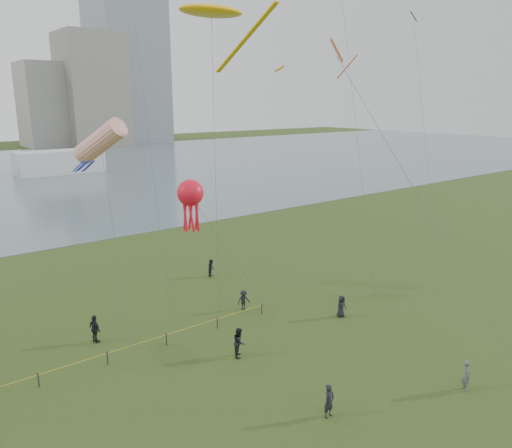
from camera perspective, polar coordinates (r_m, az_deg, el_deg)
ground_plane at (r=28.42m, az=13.27°, el=-19.90°), size 400.00×400.00×0.00m
building_mid at (r=187.91m, az=-18.21°, el=14.35°), size 20.00×20.00×38.00m
building_low at (r=189.29m, az=-22.79°, el=12.44°), size 16.00×18.00×28.00m
pavilion_right at (r=117.77m, az=-21.52°, el=6.61°), size 18.00×7.00×5.00m
kite_flyer at (r=31.04m, az=22.91°, el=-15.65°), size 0.77×0.76×1.79m
spectator_a at (r=32.09m, az=-1.91°, el=-13.34°), size 1.15×1.16×1.89m
spectator_b at (r=38.56m, az=-1.43°, el=-8.71°), size 1.11×0.75×1.59m
spectator_c at (r=35.31m, az=-17.93°, el=-11.36°), size 0.70×1.20×1.92m
spectator_d at (r=37.96m, az=9.73°, el=-9.24°), size 0.83×0.56×1.66m
spectator_f at (r=27.00m, az=8.35°, el=-19.38°), size 0.70×0.50×1.78m
spectator_g at (r=45.77m, az=-5.11°, el=-5.02°), size 0.99×0.97×1.61m
kite_stingray at (r=40.75m, az=-5.05°, el=22.99°), size 6.38×10.14×22.57m
kite_windsock at (r=39.85m, az=-17.38°, el=8.97°), size 4.14×11.28×14.46m
kite_octopus at (r=36.97m, az=-7.51°, el=3.40°), size 4.74×6.32×10.05m
kite_delta at (r=32.22m, az=10.21°, el=17.33°), size 3.57×13.82×19.29m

